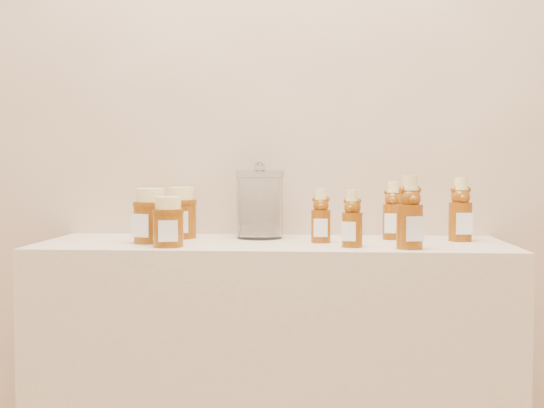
# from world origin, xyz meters

# --- Properties ---
(wall_back) EXTENTS (3.50, 0.02, 2.70)m
(wall_back) POSITION_xyz_m (0.00, 1.75, 1.35)
(wall_back) COLOR tan
(wall_back) RESTS_ON ground
(bear_bottle_back_left) EXTENTS (0.05, 0.05, 0.16)m
(bear_bottle_back_left) POSITION_xyz_m (0.12, 1.55, 0.98)
(bear_bottle_back_left) COLOR #6B3108
(bear_bottle_back_left) RESTS_ON display_table
(bear_bottle_back_mid) EXTENTS (0.07, 0.07, 0.18)m
(bear_bottle_back_mid) POSITION_xyz_m (0.32, 1.64, 0.99)
(bear_bottle_back_mid) COLOR #6B3108
(bear_bottle_back_mid) RESTS_ON display_table
(bear_bottle_back_right) EXTENTS (0.07, 0.07, 0.19)m
(bear_bottle_back_right) POSITION_xyz_m (0.49, 1.61, 0.99)
(bear_bottle_back_right) COLOR #6B3108
(bear_bottle_back_right) RESTS_ON display_table
(bear_bottle_front_left) EXTENTS (0.07, 0.07, 0.16)m
(bear_bottle_front_left) POSITION_xyz_m (0.20, 1.45, 0.98)
(bear_bottle_front_left) COLOR #6B3108
(bear_bottle_front_left) RESTS_ON display_table
(bear_bottle_front_right) EXTENTS (0.08, 0.08, 0.20)m
(bear_bottle_front_right) POSITION_xyz_m (0.33, 1.42, 1.00)
(bear_bottle_front_right) COLOR #6B3108
(bear_bottle_front_right) RESTS_ON display_table
(honey_jar_left) EXTENTS (0.12, 0.12, 0.14)m
(honey_jar_left) POSITION_xyz_m (-0.31, 1.51, 0.97)
(honey_jar_left) COLOR #6B3108
(honey_jar_left) RESTS_ON display_table
(honey_jar_back) EXTENTS (0.09, 0.09, 0.14)m
(honey_jar_back) POSITION_xyz_m (-0.26, 1.63, 0.97)
(honey_jar_back) COLOR #6B3108
(honey_jar_back) RESTS_ON display_table
(honey_jar_front) EXTENTS (0.09, 0.09, 0.12)m
(honey_jar_front) POSITION_xyz_m (-0.25, 1.43, 0.96)
(honey_jar_front) COLOR #6B3108
(honey_jar_front) RESTS_ON display_table
(glass_canister) EXTENTS (0.14, 0.14, 0.20)m
(glass_canister) POSITION_xyz_m (-0.04, 1.64, 1.00)
(glass_canister) COLOR white
(glass_canister) RESTS_ON display_table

